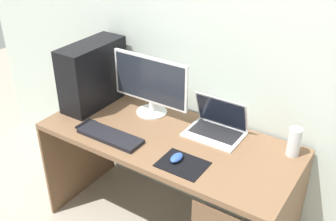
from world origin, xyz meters
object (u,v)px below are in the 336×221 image
(keyboard, at_px, (110,136))
(mouse_left, at_px, (177,158))
(pc_tower, at_px, (93,74))
(laptop, at_px, (217,126))
(speaker, at_px, (294,142))
(monitor, at_px, (150,85))
(cell_phone, at_px, (86,125))

(keyboard, distance_m, mouse_left, 0.46)
(pc_tower, height_order, keyboard, pc_tower)
(laptop, relative_size, mouse_left, 3.55)
(pc_tower, xyz_separation_m, laptop, (0.89, 0.11, -0.17))
(laptop, distance_m, keyboard, 0.65)
(laptop, relative_size, speaker, 2.00)
(speaker, distance_m, keyboard, 1.07)
(monitor, xyz_separation_m, mouse_left, (0.43, -0.36, -0.19))
(mouse_left, distance_m, cell_phone, 0.68)
(laptop, relative_size, keyboard, 0.81)
(monitor, distance_m, cell_phone, 0.48)
(pc_tower, bearing_deg, mouse_left, -17.79)
(laptop, bearing_deg, mouse_left, -97.48)
(keyboard, height_order, cell_phone, keyboard)
(pc_tower, distance_m, cell_phone, 0.37)
(monitor, distance_m, keyboard, 0.43)
(monitor, height_order, keyboard, monitor)
(pc_tower, relative_size, speaker, 2.86)
(keyboard, bearing_deg, pc_tower, 142.61)
(monitor, relative_size, speaker, 3.27)
(monitor, distance_m, laptop, 0.51)
(speaker, height_order, keyboard, speaker)
(monitor, bearing_deg, cell_phone, -125.53)
(speaker, height_order, cell_phone, speaker)
(speaker, xyz_separation_m, keyboard, (-0.98, -0.43, -0.07))
(mouse_left, bearing_deg, cell_phone, 179.48)
(keyboard, relative_size, cell_phone, 3.23)
(pc_tower, distance_m, speaker, 1.37)
(mouse_left, height_order, cell_phone, mouse_left)
(monitor, relative_size, cell_phone, 4.29)
(pc_tower, height_order, mouse_left, pc_tower)
(laptop, bearing_deg, keyboard, -141.84)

